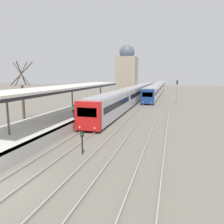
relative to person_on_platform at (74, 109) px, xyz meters
The scene contains 12 objects.
ground_plane 13.36m from the person_on_platform, 80.51° to the right, with size 240.00×240.00×0.00m, color #666056.
track_platform_line 13.35m from the person_on_platform, 80.51° to the right, with size 1.51×120.00×0.15m.
track_middle_line 14.28m from the person_on_platform, 67.11° to the right, with size 1.50×120.00×0.15m.
track_right_line 15.86m from the person_on_platform, 55.89° to the right, with size 1.51×120.00×0.15m.
platform_canopy 4.98m from the person_on_platform, 117.60° to the left, with size 4.00×27.99×3.29m.
person_on_platform is the anchor object (origin of this frame).
train_near 27.22m from the person_on_platform, 85.41° to the left, with size 2.57×58.05×3.19m.
train_far 48.52m from the person_on_platform, 83.49° to the left, with size 2.52×57.06×3.11m.
signal_post_near 8.27m from the person_on_platform, 61.30° to the right, with size 0.20×0.21×1.64m.
signal_mast_far 24.40m from the person_on_platform, 63.90° to the left, with size 0.28×0.29×4.61m.
distant_domed_building 35.05m from the person_on_platform, 92.51° to the left, with size 4.94×4.94×13.09m.
bare_tree_background 7.85m from the person_on_platform, 167.60° to the left, with size 3.27×2.03×7.17m.
Camera 1 is at (7.72, -7.86, 5.52)m, focal length 35.00 mm.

